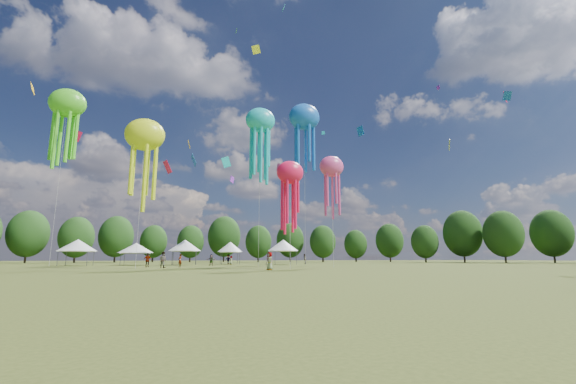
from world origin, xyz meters
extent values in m
plane|color=#384416|center=(0.00, 0.00, 0.00)|extent=(300.00, 300.00, 0.00)
imported|color=gray|center=(-7.96, 35.51, 0.94)|extent=(1.16, 1.11, 1.89)
imported|color=gray|center=(2.35, 56.14, 0.76)|extent=(0.54, 0.78, 1.52)
imported|color=gray|center=(16.11, 56.06, 0.93)|extent=(0.98, 1.10, 1.87)
imported|color=gray|center=(2.04, 57.93, 0.90)|extent=(1.31, 0.99, 1.80)
imported|color=gray|center=(-10.12, 39.88, 0.88)|extent=(1.12, 0.77, 1.76)
imported|color=gray|center=(-1.57, 48.69, 0.86)|extent=(1.67, 1.01, 1.71)
imported|color=gray|center=(-6.09, 39.05, 0.84)|extent=(0.64, 0.73, 1.68)
imported|color=gray|center=(2.73, 25.18, 0.88)|extent=(0.92, 1.02, 1.76)
cylinder|color=#47474C|center=(-23.41, 49.95, 1.04)|extent=(0.08, 0.08, 2.09)
cylinder|color=#47474C|center=(-23.41, 53.84, 1.04)|extent=(0.08, 0.08, 2.09)
cylinder|color=#47474C|center=(-19.53, 49.95, 1.04)|extent=(0.08, 0.08, 2.09)
cylinder|color=#47474C|center=(-19.53, 53.84, 1.04)|extent=(0.08, 0.08, 2.09)
cube|color=silver|center=(-21.47, 51.90, 2.14)|extent=(4.28, 4.28, 0.10)
cone|color=silver|center=(-21.47, 51.90, 3.08)|extent=(5.56, 5.56, 1.79)
cylinder|color=#47474C|center=(-15.27, 51.71, 0.93)|extent=(0.08, 0.08, 1.87)
cylinder|color=#47474C|center=(-15.27, 55.54, 0.93)|extent=(0.08, 0.08, 1.87)
cylinder|color=#47474C|center=(-11.45, 51.71, 0.93)|extent=(0.08, 0.08, 1.87)
cylinder|color=#47474C|center=(-11.45, 55.54, 0.93)|extent=(0.08, 0.08, 1.87)
cube|color=silver|center=(-13.36, 53.63, 1.92)|extent=(4.23, 4.23, 0.10)
cone|color=silver|center=(-13.36, 53.63, 2.77)|extent=(5.50, 5.50, 1.60)
cylinder|color=#47474C|center=(-7.64, 53.24, 1.12)|extent=(0.08, 0.08, 2.24)
cylinder|color=#47474C|center=(-7.64, 57.07, 1.12)|extent=(0.08, 0.08, 2.24)
cylinder|color=#47474C|center=(-3.81, 53.24, 1.12)|extent=(0.08, 0.08, 2.24)
cylinder|color=#47474C|center=(-3.81, 57.07, 1.12)|extent=(0.08, 0.08, 2.24)
cube|color=silver|center=(-5.73, 55.16, 2.29)|extent=(4.23, 4.23, 0.10)
cone|color=silver|center=(-5.73, 55.16, 3.30)|extent=(5.50, 5.50, 1.92)
cylinder|color=#47474C|center=(0.70, 56.13, 1.07)|extent=(0.08, 0.08, 2.14)
cylinder|color=#47474C|center=(0.70, 59.30, 1.07)|extent=(0.08, 0.08, 2.14)
cylinder|color=#47474C|center=(3.87, 56.13, 1.07)|extent=(0.08, 0.08, 2.14)
cylinder|color=#47474C|center=(3.87, 59.30, 1.07)|extent=(0.08, 0.08, 2.14)
cube|color=silver|center=(2.29, 57.71, 2.19)|extent=(3.57, 3.57, 0.10)
cone|color=silver|center=(2.29, 57.71, 3.16)|extent=(4.64, 4.64, 1.84)
cylinder|color=#47474C|center=(9.24, 51.00, 1.15)|extent=(0.08, 0.08, 2.30)
cylinder|color=#47474C|center=(9.24, 54.82, 1.15)|extent=(0.08, 0.08, 2.30)
cylinder|color=#47474C|center=(13.06, 51.00, 1.15)|extent=(0.08, 0.08, 2.30)
cylinder|color=#47474C|center=(13.06, 54.82, 1.15)|extent=(0.08, 0.08, 2.30)
cube|color=silver|center=(11.15, 52.91, 2.35)|extent=(4.22, 4.22, 0.10)
cone|color=silver|center=(11.15, 52.91, 3.38)|extent=(5.48, 5.48, 1.97)
ellipsoid|color=#E6FF1A|center=(-10.62, 33.00, 15.35)|extent=(4.50, 3.15, 3.83)
cylinder|color=beige|center=(-10.62, 33.00, 7.68)|extent=(0.03, 0.03, 15.35)
ellipsoid|color=#17BFCA|center=(4.37, 40.20, 21.36)|extent=(4.40, 3.08, 3.74)
cylinder|color=beige|center=(4.37, 40.20, 10.68)|extent=(0.03, 0.03, 21.36)
ellipsoid|color=#E8448F|center=(12.78, 33.27, 13.13)|extent=(3.31, 2.32, 2.81)
cylinder|color=beige|center=(12.78, 33.27, 6.57)|extent=(0.03, 0.03, 13.13)
ellipsoid|color=#52E125|center=(-23.53, 47.22, 23.88)|extent=(5.13, 3.59, 4.36)
cylinder|color=beige|center=(-23.53, 47.22, 11.94)|extent=(0.03, 0.03, 23.88)
ellipsoid|color=#FB164B|center=(5.33, 27.01, 10.44)|extent=(3.01, 2.11, 2.56)
cylinder|color=beige|center=(5.33, 27.01, 5.22)|extent=(0.03, 0.03, 10.44)
ellipsoid|color=blue|center=(15.15, 52.48, 27.73)|extent=(6.06, 4.24, 5.15)
cylinder|color=beige|center=(15.15, 52.48, 13.87)|extent=(0.03, 0.03, 27.73)
cube|color=blue|center=(-4.95, 59.21, 19.55)|extent=(1.07, 2.06, 2.45)
cube|color=#17BFCA|center=(23.99, 65.78, 29.88)|extent=(0.76, 0.64, 0.91)
cube|color=purple|center=(1.40, 49.27, 14.07)|extent=(0.79, 0.92, 1.33)
cube|color=#FB164B|center=(34.27, 25.36, 22.04)|extent=(1.12, 0.62, 1.44)
cube|color=#52E125|center=(2.13, 55.93, 46.00)|extent=(0.25, 1.06, 1.19)
cube|color=blue|center=(33.64, 24.46, 21.70)|extent=(0.79, 1.04, 1.28)
cube|color=#FB164B|center=(-9.67, 59.69, 18.02)|extent=(1.90, 2.20, 2.23)
cube|color=yellow|center=(-23.47, 35.25, 20.55)|extent=(0.41, 1.28, 1.41)
cube|color=#E6FF1A|center=(5.29, 50.64, 39.24)|extent=(1.68, 0.75, 2.13)
cube|color=blue|center=(29.92, 58.57, 28.40)|extent=(1.13, 1.56, 2.26)
cube|color=#17BFCA|center=(9.00, 44.45, 44.13)|extent=(0.39, 0.85, 1.02)
cube|color=#E8448F|center=(14.24, 70.11, 22.16)|extent=(0.56, 1.37, 1.79)
cube|color=purple|center=(34.88, 38.86, 29.85)|extent=(0.27, 0.66, 0.81)
cube|color=#FB164B|center=(-24.53, 56.31, 21.71)|extent=(1.90, 0.52, 2.19)
cube|color=yellow|center=(-5.73, 42.01, 17.35)|extent=(0.44, 1.11, 1.31)
cube|color=#E6FF1A|center=(27.98, 29.00, 16.07)|extent=(0.83, 1.38, 1.74)
cube|color=#17BFCA|center=(0.18, 47.64, 16.55)|extent=(1.74, 0.65, 2.03)
cylinder|color=#38281C|center=(-40.68, 85.49, 1.71)|extent=(0.44, 0.44, 3.41)
ellipsoid|color=#1D3D14|center=(-40.68, 85.49, 6.61)|extent=(8.53, 8.53, 10.66)
cylinder|color=#38281C|center=(-30.60, 85.02, 1.53)|extent=(0.44, 0.44, 3.07)
ellipsoid|color=#1D3D14|center=(-30.60, 85.02, 5.94)|extent=(7.66, 7.66, 9.58)
cylinder|color=#38281C|center=(-23.51, 93.33, 1.72)|extent=(0.44, 0.44, 3.43)
ellipsoid|color=#1D3D14|center=(-23.51, 93.33, 6.65)|extent=(8.58, 8.58, 10.73)
cylinder|color=#38281C|center=(-14.76, 98.96, 1.47)|extent=(0.44, 0.44, 2.95)
ellipsoid|color=#1D3D14|center=(-14.76, 98.96, 5.71)|extent=(7.37, 7.37, 9.21)
cylinder|color=#38281C|center=(-4.70, 95.06, 1.45)|extent=(0.44, 0.44, 2.89)
ellipsoid|color=#1D3D14|center=(-4.70, 95.06, 5.61)|extent=(7.23, 7.23, 9.04)
cylinder|color=#38281C|center=(4.91, 99.49, 1.92)|extent=(0.44, 0.44, 3.84)
ellipsoid|color=#1D3D14|center=(4.91, 99.49, 7.44)|extent=(9.60, 9.60, 11.99)
cylinder|color=#38281C|center=(13.19, 88.44, 1.42)|extent=(0.44, 0.44, 2.84)
ellipsoid|color=#1D3D14|center=(13.19, 88.44, 5.51)|extent=(7.11, 7.11, 8.89)
cylinder|color=#38281C|center=(22.93, 91.04, 1.58)|extent=(0.44, 0.44, 3.16)
ellipsoid|color=#1D3D14|center=(22.93, 91.04, 6.13)|extent=(7.91, 7.91, 9.88)
cylinder|color=#38281C|center=(30.69, 85.29, 1.44)|extent=(0.44, 0.44, 2.88)
ellipsoid|color=#1D3D14|center=(30.69, 85.29, 5.59)|extent=(7.21, 7.21, 9.01)
cylinder|color=#38281C|center=(41.52, 87.24, 1.31)|extent=(0.44, 0.44, 2.63)
ellipsoid|color=#1D3D14|center=(41.52, 87.24, 5.09)|extent=(6.57, 6.57, 8.22)
cylinder|color=#38281C|center=(50.52, 83.73, 1.56)|extent=(0.44, 0.44, 3.13)
ellipsoid|color=#1D3D14|center=(50.52, 83.73, 6.06)|extent=(7.81, 7.81, 9.77)
cylinder|color=#38281C|center=(53.64, 71.81, 1.36)|extent=(0.44, 0.44, 2.72)
ellipsoid|color=#1D3D14|center=(53.64, 71.81, 5.27)|extent=(6.80, 6.80, 8.50)
cylinder|color=#38281C|center=(62.96, 68.92, 1.90)|extent=(0.44, 0.44, 3.81)
ellipsoid|color=#1D3D14|center=(62.96, 68.92, 7.38)|extent=(9.52, 9.52, 11.90)
cylinder|color=#38281C|center=(66.57, 59.80, 1.76)|extent=(0.44, 0.44, 3.51)
ellipsoid|color=#1D3D14|center=(66.57, 59.80, 6.80)|extent=(8.78, 8.78, 10.97)
cylinder|color=#38281C|center=(79.39, 58.26, 1.82)|extent=(0.44, 0.44, 3.64)
ellipsoid|color=#1D3D14|center=(79.39, 58.26, 7.05)|extent=(9.10, 9.10, 11.37)
camera|label=1|loc=(-5.02, -10.76, 1.20)|focal=22.80mm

